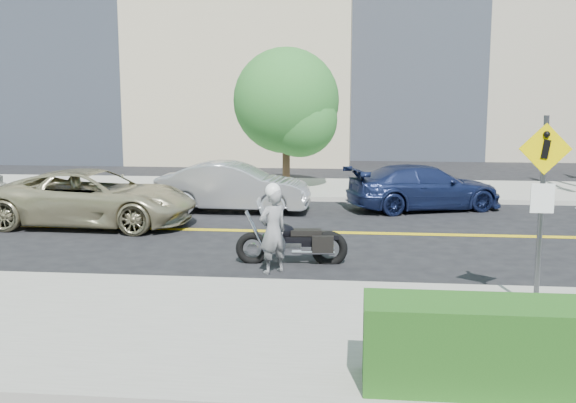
% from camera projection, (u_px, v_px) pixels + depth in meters
% --- Properties ---
extents(ground_plane, '(120.00, 120.00, 0.00)m').
position_uv_depth(ground_plane, '(301.00, 232.00, 17.14)').
color(ground_plane, black).
rests_on(ground_plane, ground).
extents(sidewalk_near, '(60.00, 5.00, 0.15)m').
position_uv_depth(sidewalk_near, '(258.00, 330.00, 9.77)').
color(sidewalk_near, '#9E9B91').
rests_on(sidewalk_near, ground_plane).
extents(sidewalk_far, '(60.00, 5.00, 0.15)m').
position_uv_depth(sidewalk_far, '(319.00, 189.00, 24.50)').
color(sidewalk_far, '#9E9B91').
rests_on(sidewalk_far, ground_plane).
extents(pedestrian_sign, '(0.78, 0.08, 3.00)m').
position_uv_depth(pedestrian_sign, '(542.00, 194.00, 10.21)').
color(pedestrian_sign, '#4C4C51').
rests_on(pedestrian_sign, sidewalk_near).
extents(motorcyclist, '(0.73, 0.70, 1.78)m').
position_uv_depth(motorcyclist, '(273.00, 228.00, 13.06)').
color(motorcyclist, '#A6A6AA').
rests_on(motorcyclist, ground).
extents(motorcycle, '(2.27, 0.84, 1.35)m').
position_uv_depth(motorcycle, '(292.00, 231.00, 13.84)').
color(motorcycle, black).
rests_on(motorcycle, ground).
extents(suv, '(5.51, 2.73, 1.50)m').
position_uv_depth(suv, '(94.00, 198.00, 17.85)').
color(suv, tan).
rests_on(suv, ground).
extents(parked_car_silver, '(4.50, 1.62, 1.48)m').
position_uv_depth(parked_car_silver, '(234.00, 187.00, 20.01)').
color(parked_car_silver, '#9C9DA3').
rests_on(parked_car_silver, ground).
extents(parked_car_blue, '(5.07, 3.37, 1.36)m').
position_uv_depth(parked_car_blue, '(424.00, 187.00, 20.37)').
color(parked_car_blue, '#1A244E').
rests_on(parked_car_blue, ground).
extents(tree_far_a, '(3.76, 3.76, 5.13)m').
position_uv_depth(tree_far_a, '(286.00, 101.00, 23.88)').
color(tree_far_a, '#382619').
rests_on(tree_far_a, ground).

